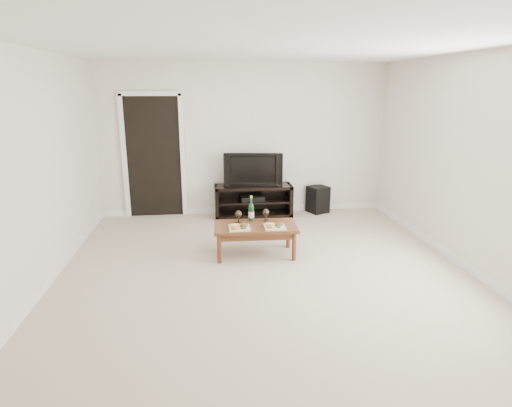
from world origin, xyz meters
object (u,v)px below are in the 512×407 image
object	(u,v)px
media_console	(253,201)
coffee_table	(255,240)
television	(253,169)
subwoofer	(318,199)

from	to	relation	value
media_console	coffee_table	xyz separation A→B (m)	(-0.18, -1.81, -0.07)
media_console	television	world-z (taller)	television
subwoofer	media_console	bearing A→B (deg)	160.78
media_console	subwoofer	size ratio (longest dim) A/B	2.81
television	coffee_table	distance (m)	1.93
subwoofer	coffee_table	world-z (taller)	subwoofer
television	coffee_table	size ratio (longest dim) A/B	0.92
television	coffee_table	world-z (taller)	television
media_console	coffee_table	world-z (taller)	media_console
subwoofer	coffee_table	bearing A→B (deg)	-148.96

